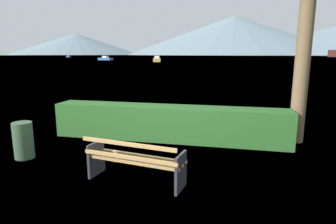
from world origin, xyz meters
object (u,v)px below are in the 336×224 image
trash_bin (23,140)px  tender_far (68,57)px  fishing_boat_near (157,60)px  sailboat_mid (106,59)px  park_bench (135,161)px

trash_bin → tender_far: (-93.36, 153.60, 0.06)m
fishing_boat_near → tender_far: (-75.96, 76.09, -0.17)m
sailboat_mid → park_bench: bearing=-64.9°
sailboat_mid → tender_far: (-52.44, 60.73, -0.09)m
trash_bin → sailboat_mid: bearing=113.8°
sailboat_mid → tender_far: bearing=130.8°
trash_bin → sailboat_mid: size_ratio=0.14×
park_bench → tender_far: (-96.30, 154.28, 0.05)m
trash_bin → tender_far: size_ratio=0.18×
park_bench → sailboat_mid: (-43.86, 93.55, 0.14)m
trash_bin → tender_far: tender_far is taller
park_bench → sailboat_mid: bearing=115.1°
fishing_boat_near → tender_far: size_ratio=1.38×
fishing_boat_near → sailboat_mid: size_ratio=1.08×
park_bench → trash_bin: (-2.95, 0.68, -0.01)m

